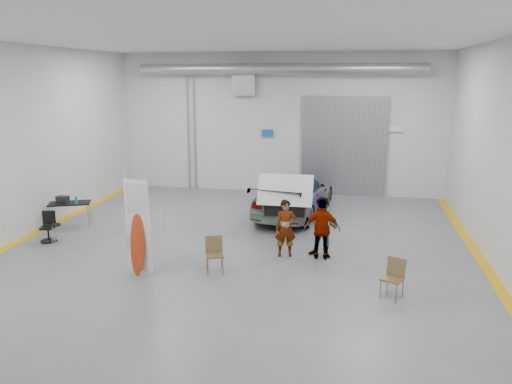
% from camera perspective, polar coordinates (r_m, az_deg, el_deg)
% --- Properties ---
extents(ground, '(16.00, 16.00, 0.00)m').
position_cam_1_polar(ground, '(14.63, -2.28, -6.96)').
color(ground, '#5C5E63').
rests_on(ground, ground).
extents(room_shell, '(14.02, 16.18, 6.01)m').
position_cam_1_polar(room_shell, '(15.88, 0.34, 9.73)').
color(room_shell, silver).
rests_on(room_shell, ground).
extents(sedan_car, '(2.83, 5.47, 1.52)m').
position_cam_1_polar(sedan_car, '(18.47, 4.36, -0.25)').
color(sedan_car, silver).
rests_on(sedan_car, ground).
extents(person_a, '(0.67, 0.52, 1.65)m').
position_cam_1_polar(person_a, '(14.15, 3.41, -4.15)').
color(person_a, '#9A6E54').
rests_on(person_a, ground).
extents(person_b, '(0.98, 0.85, 1.73)m').
position_cam_1_polar(person_b, '(14.17, 7.69, -4.05)').
color(person_b, slate).
rests_on(person_b, ground).
extents(person_c, '(1.02, 0.45, 1.73)m').
position_cam_1_polar(person_c, '(14.03, 7.57, -4.22)').
color(person_c, brown).
rests_on(person_c, ground).
extents(surfboard_display, '(0.74, 0.31, 2.66)m').
position_cam_1_polar(surfboard_display, '(13.06, -13.20, -4.82)').
color(surfboard_display, white).
rests_on(surfboard_display, ground).
extents(folding_chair_near, '(0.57, 0.61, 0.95)m').
position_cam_1_polar(folding_chair_near, '(13.16, -4.72, -7.96)').
color(folding_chair_near, brown).
rests_on(folding_chair_near, ground).
extents(folding_chair_far, '(0.59, 0.63, 0.93)m').
position_cam_1_polar(folding_chair_far, '(12.11, 15.25, -10.36)').
color(folding_chair_far, brown).
rests_on(folding_chair_far, ground).
extents(shop_stool, '(0.32, 0.32, 0.63)m').
position_cam_1_polar(shop_stool, '(16.45, -21.86, -4.48)').
color(shop_stool, black).
rests_on(shop_stool, ground).
extents(work_table, '(1.49, 1.14, 1.09)m').
position_cam_1_polar(work_table, '(18.04, -20.73, -1.14)').
color(work_table, gray).
rests_on(work_table, ground).
extents(office_chair, '(0.50, 0.52, 0.92)m').
position_cam_1_polar(office_chair, '(16.77, -22.57, -3.87)').
color(office_chair, black).
rests_on(office_chair, ground).
extents(trunk_lid, '(1.77, 1.07, 0.04)m').
position_cam_1_polar(trunk_lid, '(16.01, 3.36, 0.54)').
color(trunk_lid, silver).
rests_on(trunk_lid, sedan_car).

